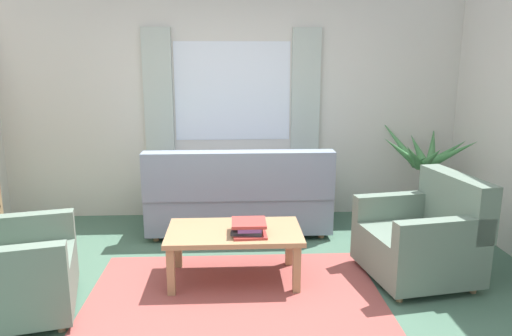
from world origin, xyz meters
The scene contains 10 objects.
ground_plane centered at (0.00, 0.00, 0.00)m, with size 6.24×6.24×0.00m, color #476B56.
wall_back centered at (0.00, 2.26, 1.30)m, with size 5.32×0.12×2.60m, color silver.
window_with_curtains centered at (0.00, 2.18, 1.45)m, with size 1.98×0.07×1.40m.
area_rug centered at (0.00, 0.00, 0.01)m, with size 2.28×1.84×0.01m, color #9E4C47.
couch centered at (0.05, 1.59, 0.37)m, with size 1.90×0.82×0.92m.
armchair_left centered at (-1.64, -0.05, 0.35)m, with size 1.00×1.01×0.88m.
armchair_right centered at (1.58, 0.40, 0.35)m, with size 0.95×0.96×0.88m.
coffee_table centered at (0.00, 0.44, 0.38)m, with size 1.10×0.64×0.44m.
book_stack_on_table centered at (0.12, 0.35, 0.49)m, with size 0.29×0.34×0.10m.
potted_plant centered at (2.07, 1.73, 0.46)m, with size 1.00×1.04×1.15m.
Camera 1 is at (-0.01, -3.30, 1.81)m, focal length 33.74 mm.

